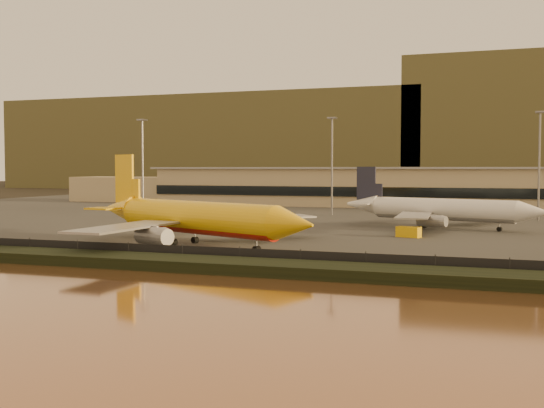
# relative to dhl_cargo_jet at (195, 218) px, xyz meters

# --- Properties ---
(ground) EXTENTS (900.00, 900.00, 0.00)m
(ground) POSITION_rel_dhl_cargo_jet_xyz_m (12.88, -4.86, -4.56)
(ground) COLOR black
(ground) RESTS_ON ground
(embankment) EXTENTS (320.00, 7.00, 1.40)m
(embankment) POSITION_rel_dhl_cargo_jet_xyz_m (12.88, -21.86, -3.86)
(embankment) COLOR black
(embankment) RESTS_ON ground
(tarmac) EXTENTS (320.00, 220.00, 0.20)m
(tarmac) POSITION_rel_dhl_cargo_jet_xyz_m (12.88, 90.14, -4.46)
(tarmac) COLOR #2D2D2D
(tarmac) RESTS_ON ground
(perimeter_fence) EXTENTS (300.00, 0.05, 2.20)m
(perimeter_fence) POSITION_rel_dhl_cargo_jet_xyz_m (12.88, -17.86, -3.26)
(perimeter_fence) COLOR black
(perimeter_fence) RESTS_ON tarmac
(terminal_building) EXTENTS (202.00, 25.00, 12.60)m
(terminal_building) POSITION_rel_dhl_cargo_jet_xyz_m (-1.64, 120.69, 1.68)
(terminal_building) COLOR tan
(terminal_building) RESTS_ON tarmac
(apron_light_masts) EXTENTS (152.20, 12.20, 25.40)m
(apron_light_masts) POSITION_rel_dhl_cargo_jet_xyz_m (27.88, 70.14, 11.14)
(apron_light_masts) COLOR slate
(apron_light_masts) RESTS_ON tarmac
(distant_hills) EXTENTS (470.00, 160.00, 70.00)m
(distant_hills) POSITION_rel_dhl_cargo_jet_xyz_m (-7.86, 335.14, 26.83)
(distant_hills) COLOR brown
(distant_hills) RESTS_ON ground
(dhl_cargo_jet) EXTENTS (46.37, 43.93, 14.61)m
(dhl_cargo_jet) POSITION_rel_dhl_cargo_jet_xyz_m (0.00, 0.00, 0.00)
(dhl_cargo_jet) COLOR #E8B10C
(dhl_cargo_jet) RESTS_ON tarmac
(white_narrowbody_jet) EXTENTS (42.61, 40.48, 12.55)m
(white_narrowbody_jet) POSITION_rel_dhl_cargo_jet_xyz_m (33.17, 45.35, -0.62)
(white_narrowbody_jet) COLOR silver
(white_narrowbody_jet) RESTS_ON tarmac
(gse_vehicle_yellow) EXTENTS (4.53, 3.02, 1.88)m
(gse_vehicle_yellow) POSITION_rel_dhl_cargo_jet_xyz_m (29.87, 24.57, -3.42)
(gse_vehicle_yellow) COLOR #E8B10C
(gse_vehicle_yellow) RESTS_ON tarmac
(gse_vehicle_white) EXTENTS (4.77, 2.71, 2.03)m
(gse_vehicle_white) POSITION_rel_dhl_cargo_jet_xyz_m (-0.14, 34.06, -3.35)
(gse_vehicle_white) COLOR silver
(gse_vehicle_white) RESTS_ON tarmac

